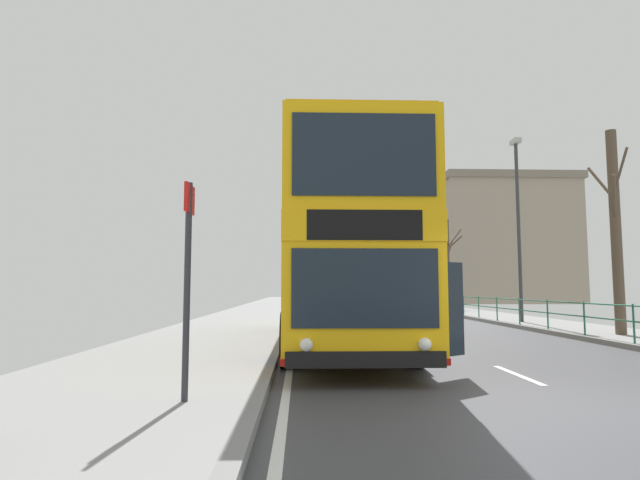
# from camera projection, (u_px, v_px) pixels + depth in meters

# --- Properties ---
(ground) EXTENTS (15.80, 140.00, 0.20)m
(ground) POSITION_uv_depth(u_px,v_px,m) (548.00, 408.00, 6.31)
(ground) COLOR #404045
(double_decker_bus_main) EXTENTS (3.21, 11.15, 4.44)m
(double_decker_bus_main) POSITION_uv_depth(u_px,v_px,m) (339.00, 255.00, 13.19)
(double_decker_bus_main) COLOR #F4B20F
(double_decker_bus_main) RESTS_ON ground
(background_bus_far_lane) EXTENTS (2.72, 9.88, 3.17)m
(background_bus_far_lane) POSITION_uv_depth(u_px,v_px,m) (391.00, 285.00, 37.41)
(background_bus_far_lane) COLOR navy
(background_bus_far_lane) RESTS_ON ground
(pedestrian_railing_far_kerb) EXTENTS (0.05, 33.48, 0.96)m
(pedestrian_railing_far_kerb) POSITION_uv_depth(u_px,v_px,m) (471.00, 302.00, 24.91)
(pedestrian_railing_far_kerb) COLOR #236B4C
(pedestrian_railing_far_kerb) RESTS_ON ground
(bus_stop_sign_near) EXTENTS (0.08, 0.44, 2.66)m
(bus_stop_sign_near) POSITION_uv_depth(u_px,v_px,m) (188.00, 265.00, 6.34)
(bus_stop_sign_near) COLOR #2D2D33
(bus_stop_sign_near) RESTS_ON ground
(street_lamp_far_side) EXTENTS (0.28, 0.60, 7.49)m
(street_lamp_far_side) POSITION_uv_depth(u_px,v_px,m) (518.00, 214.00, 21.07)
(street_lamp_far_side) COLOR #38383D
(street_lamp_far_side) RESTS_ON ground
(bare_tree_far_00) EXTENTS (0.97, 2.67, 6.10)m
(bare_tree_far_00) POSITION_uv_depth(u_px,v_px,m) (615.00, 227.00, 15.32)
(bare_tree_far_00) COLOR brown
(bare_tree_far_00) RESTS_ON ground
(bare_tree_far_01) EXTENTS (2.69, 2.13, 6.50)m
(bare_tree_far_01) POSITION_uv_depth(u_px,v_px,m) (447.00, 260.00, 34.65)
(bare_tree_far_01) COLOR #4C3D2D
(bare_tree_far_01) RESTS_ON ground
(background_building_00) EXTENTS (13.16, 11.78, 12.48)m
(background_building_00) POSITION_uv_depth(u_px,v_px,m) (497.00, 241.00, 53.32)
(background_building_00) COLOR gray
(background_building_00) RESTS_ON ground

